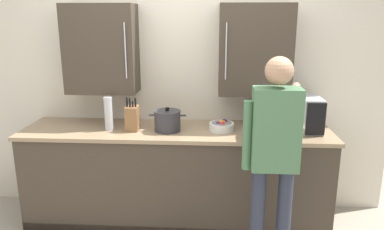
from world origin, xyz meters
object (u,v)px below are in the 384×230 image
Objects in this scene: microwave_oven at (284,113)px; person_figure at (274,149)px; fruit_bowl at (222,126)px; thermos_flask at (108,113)px; knife_block at (132,118)px; stock_pot at (167,121)px.

person_figure is at bearing -104.62° from microwave_oven.
fruit_bowl is 1.04m from thermos_flask.
fruit_bowl is at bearing 2.89° from knife_block.
microwave_oven reaches higher than stock_pot.
microwave_oven reaches higher than thermos_flask.
stock_pot is at bearing -174.95° from fruit_bowl.
thermos_flask is 0.54m from stock_pot.
person_figure reaches higher than fruit_bowl.
stock_pot is (0.32, -0.00, -0.02)m from knife_block.
fruit_bowl is 0.73× the size of thermos_flask.
knife_block is 1.35m from person_figure.
fruit_bowl is 0.14× the size of person_figure.
microwave_oven is at bearing 4.92° from fruit_bowl.
thermos_flask is (-1.60, -0.09, 0.00)m from microwave_oven.
microwave_oven is 1.06m from stock_pot.
knife_block is at bearing 179.56° from stock_pot.
stock_pot is 0.20× the size of person_figure.
knife_block is at bearing 1.42° from thermos_flask.
knife_block is 0.92× the size of stock_pot.
person_figure is at bearing -24.40° from thermos_flask.
thermos_flask is (-0.22, -0.01, 0.04)m from knife_block.
person_figure is (-0.19, -0.73, -0.08)m from microwave_oven.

